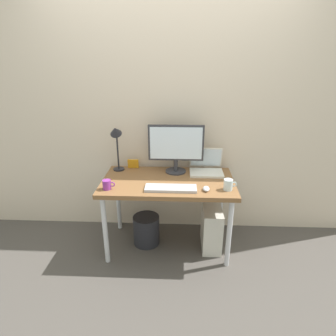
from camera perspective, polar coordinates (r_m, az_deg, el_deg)
ground_plane at (r=2.96m, az=0.00°, el=-15.13°), size 6.00×6.00×0.00m
back_wall at (r=2.81m, az=0.37°, el=11.98°), size 4.40×0.04×2.60m
desk at (r=2.63m, az=0.00°, el=-3.83°), size 1.21×0.67×0.71m
monitor at (r=2.70m, az=1.61°, el=4.47°), size 0.53×0.20×0.47m
laptop at (r=2.79m, az=7.71°, el=0.34°), size 0.32×0.27×0.23m
desk_lamp at (r=2.75m, az=-10.44°, el=5.98°), size 0.11×0.16×0.47m
keyboard at (r=2.41m, az=0.57°, el=-4.11°), size 0.44×0.14×0.02m
mouse at (r=2.41m, az=7.71°, el=-4.17°), size 0.06×0.09×0.03m
coffee_mug at (r=2.47m, az=-12.20°, el=-3.30°), size 0.11×0.07×0.08m
glass_cup at (r=2.45m, az=12.08°, el=-3.30°), size 0.11×0.08×0.09m
photo_frame at (r=2.88m, az=-7.03°, el=0.86°), size 0.11×0.03×0.09m
computer_tower at (r=2.85m, az=8.74°, el=-11.80°), size 0.18×0.36×0.42m
wastebasket at (r=2.90m, az=-4.38°, el=-12.34°), size 0.26×0.26×0.30m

